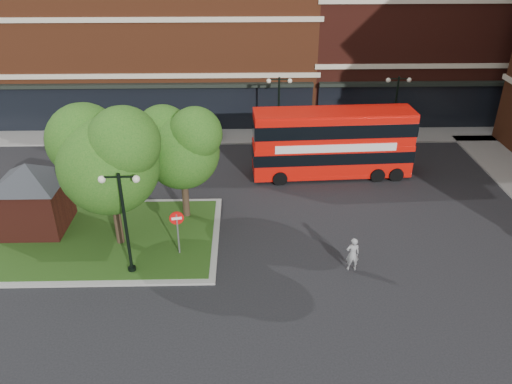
{
  "coord_description": "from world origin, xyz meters",
  "views": [
    {
      "loc": [
        -0.32,
        -18.12,
        13.96
      ],
      "look_at": [
        0.2,
        4.06,
        2.0
      ],
      "focal_mm": 35.0,
      "sensor_mm": 36.0,
      "label": 1
    }
  ],
  "objects_px": {
    "woman": "(353,254)",
    "car_silver": "(195,131)",
    "bus": "(332,139)",
    "car_white": "(343,129)"
  },
  "relations": [
    {
      "from": "bus",
      "to": "woman",
      "type": "relative_size",
      "value": 5.8
    },
    {
      "from": "bus",
      "to": "car_white",
      "type": "distance_m",
      "value": 6.55
    },
    {
      "from": "bus",
      "to": "car_silver",
      "type": "distance_m",
      "value": 10.95
    },
    {
      "from": "bus",
      "to": "woman",
      "type": "bearing_deg",
      "value": -95.99
    },
    {
      "from": "bus",
      "to": "woman",
      "type": "xyz_separation_m",
      "value": [
        -0.53,
        -9.75,
        -1.58
      ]
    },
    {
      "from": "car_white",
      "to": "bus",
      "type": "bearing_deg",
      "value": 162.0
    },
    {
      "from": "woman",
      "to": "car_white",
      "type": "height_order",
      "value": "woman"
    },
    {
      "from": "car_silver",
      "to": "car_white",
      "type": "distance_m",
      "value": 10.81
    },
    {
      "from": "woman",
      "to": "car_silver",
      "type": "height_order",
      "value": "woman"
    },
    {
      "from": "bus",
      "to": "woman",
      "type": "distance_m",
      "value": 9.89
    }
  ]
}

